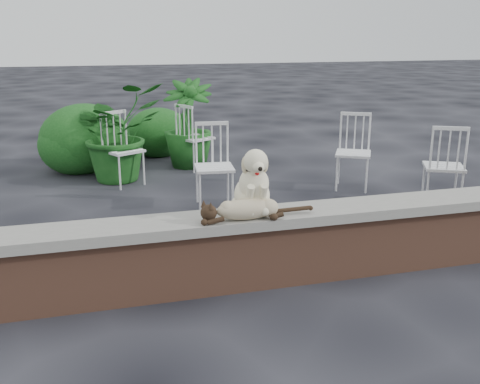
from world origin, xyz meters
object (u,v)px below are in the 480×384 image
object	(u,v)px
chair_d	(353,152)
potted_plant_a	(117,132)
chair_a	(123,149)
chair_b	(214,166)
potted_plant_b	(188,123)
cat	(247,208)
dog	(252,179)
chair_e	(195,137)
chair_c	(444,165)

from	to	relation	value
chair_d	potted_plant_a	distance (m)	3.07
chair_a	chair_b	distance (m)	1.52
potted_plant_b	potted_plant_a	bearing A→B (deg)	-154.05
chair_d	potted_plant_a	xyz separation A→B (m)	(-2.81, 1.22, 0.18)
cat	dog	bearing A→B (deg)	64.93
cat	potted_plant_b	distance (m)	4.14
chair_d	chair_e	world-z (taller)	same
chair_a	potted_plant_a	world-z (taller)	potted_plant_a
dog	chair_a	size ratio (longest dim) A/B	0.56
cat	chair_e	size ratio (longest dim) A/B	1.11
potted_plant_b	chair_c	bearing A→B (deg)	-47.21
chair_c	chair_b	xyz separation A→B (m)	(-2.51, 0.65, 0.00)
potted_plant_b	cat	bearing A→B (deg)	-94.15
chair_a	chair_d	bearing A→B (deg)	-47.34
potted_plant_b	chair_d	bearing A→B (deg)	-44.08
cat	chair_d	world-z (taller)	chair_d
chair_b	potted_plant_a	xyz separation A→B (m)	(-0.96, 1.49, 0.18)
dog	chair_b	bearing A→B (deg)	88.57
chair_a	potted_plant_a	distance (m)	0.34
chair_e	dog	bearing A→B (deg)	146.67
chair_a	chair_d	size ratio (longest dim) A/B	1.00
chair_a	dog	bearing A→B (deg)	-105.09
chair_a	chair_d	world-z (taller)	same
potted_plant_a	potted_plant_b	world-z (taller)	potted_plant_a
dog	potted_plant_a	xyz separation A→B (m)	(-0.81, 3.48, -0.20)
chair_d	chair_e	size ratio (longest dim) A/B	1.00
chair_b	potted_plant_b	distance (m)	2.00
chair_a	potted_plant_b	world-z (taller)	potted_plant_b
chair_c	chair_b	bearing A→B (deg)	12.06
cat	potted_plant_a	xyz separation A→B (m)	(-0.73, 3.63, -0.02)
chair_c	potted_plant_a	distance (m)	4.08
chair_b	chair_a	bearing A→B (deg)	133.50
cat	chair_d	bearing A→B (deg)	52.17
cat	chair_a	bearing A→B (deg)	104.62
dog	potted_plant_a	bearing A→B (deg)	106.11
cat	chair_b	size ratio (longest dim) A/B	1.11
cat	chair_b	xyz separation A→B (m)	(0.23, 2.14, -0.20)
chair_c	chair_b	world-z (taller)	same
dog	chair_a	bearing A→B (deg)	106.51
chair_b	potted_plant_b	world-z (taller)	potted_plant_b
chair_e	potted_plant_b	xyz separation A→B (m)	(-0.07, 0.18, 0.17)
chair_a	potted_plant_a	size ratio (longest dim) A/B	0.73
cat	potted_plant_a	size ratio (longest dim) A/B	0.80
potted_plant_a	potted_plant_b	bearing A→B (deg)	25.95
chair_c	chair_d	bearing A→B (deg)	-27.57
chair_c	chair_e	bearing A→B (deg)	-19.50
dog	chair_a	world-z (taller)	dog
chair_c	chair_a	bearing A→B (deg)	-1.87
chair_d	chair_c	size ratio (longest dim) A/B	1.00
cat	chair_c	xyz separation A→B (m)	(2.74, 1.49, -0.20)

